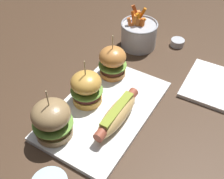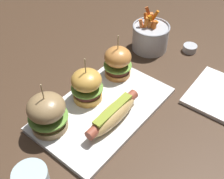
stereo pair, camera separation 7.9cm
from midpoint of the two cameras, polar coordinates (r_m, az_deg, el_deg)
name	(u,v)px [view 2 (the right image)]	position (r m, az deg, el deg)	size (l,w,h in m)	color
ground_plane	(103,111)	(0.81, 1.08, -4.37)	(3.00, 3.00, 0.00)	#422D1E
platter_main	(103,109)	(0.80, 1.08, -4.03)	(0.39, 0.24, 0.01)	white
hot_dog	(113,114)	(0.75, 3.25, -5.10)	(0.19, 0.05, 0.05)	tan
slider_left	(47,113)	(0.72, -9.73, -4.78)	(0.10, 0.10, 0.15)	#96774D
slider_center	(87,85)	(0.79, -2.11, 0.75)	(0.09, 0.09, 0.14)	gold
slider_right	(118,62)	(0.87, 3.76, 5.44)	(0.09, 0.09, 0.14)	#CB813D
fries_bucket	(150,36)	(1.03, 9.86, 10.31)	(0.13, 0.13, 0.14)	#B7BABF
sauce_ramekin	(190,48)	(1.06, 17.35, 7.80)	(0.05, 0.05, 0.02)	#B7BABF
side_plate	(224,97)	(0.92, 23.79, -1.48)	(0.19, 0.19, 0.01)	white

